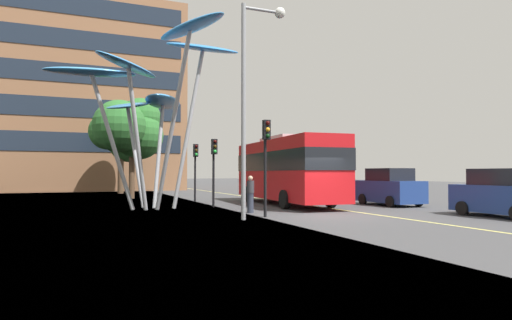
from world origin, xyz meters
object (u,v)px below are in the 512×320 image
object	(u,v)px
car_parked_near	(503,194)
car_parked_far	(323,183)
leaf_sculpture	(153,81)
traffic_light_kerb_far	(214,158)
traffic_light_kerb_near	(266,147)
car_parked_mid	(390,188)
street_lamp	(253,82)
red_bus	(286,167)
pedestrian	(250,194)
traffic_light_island_mid	(196,160)

from	to	relation	value
car_parked_near	car_parked_far	bearing A→B (deg)	90.15
leaf_sculpture	traffic_light_kerb_far	xyz separation A→B (m)	(3.16, -0.19, -3.83)
leaf_sculpture	traffic_light_kerb_near	size ratio (longest dim) A/B	2.55
traffic_light_kerb_far	car_parked_mid	distance (m)	9.88
leaf_sculpture	street_lamp	distance (m)	7.17
red_bus	leaf_sculpture	world-z (taller)	leaf_sculpture
traffic_light_kerb_near	car_parked_near	size ratio (longest dim) A/B	0.98
traffic_light_kerb_near	car_parked_near	bearing A→B (deg)	-22.35
car_parked_near	street_lamp	size ratio (longest dim) A/B	0.48
traffic_light_kerb_near	street_lamp	distance (m)	2.68
red_bus	traffic_light_kerb_near	world-z (taller)	traffic_light_kerb_near
traffic_light_kerb_far	pedestrian	world-z (taller)	traffic_light_kerb_far
traffic_light_kerb_far	car_parked_far	distance (m)	10.53
traffic_light_kerb_near	traffic_light_kerb_far	bearing A→B (deg)	94.73
car_parked_mid	car_parked_far	distance (m)	6.97
car_parked_near	car_parked_far	world-z (taller)	car_parked_far
traffic_light_kerb_near	traffic_light_island_mid	xyz separation A→B (m)	(-0.27, 10.42, -0.24)
red_bus	traffic_light_island_mid	world-z (taller)	red_bus
red_bus	street_lamp	bearing A→B (deg)	-125.23
traffic_light_kerb_far	street_lamp	world-z (taller)	street_lamp
car_parked_mid	car_parked_far	world-z (taller)	car_parked_far
car_parked_far	pedestrian	xyz separation A→B (m)	(-8.78, -8.33, -0.25)
red_bus	traffic_light_island_mid	size ratio (longest dim) A/B	3.03
car_parked_near	street_lamp	xyz separation A→B (m)	(-9.72, 3.10, 4.42)
traffic_light_island_mid	red_bus	bearing A→B (deg)	-45.62
traffic_light_kerb_far	pedestrian	bearing A→B (deg)	-81.20
car_parked_near	street_lamp	bearing A→B (deg)	162.32
red_bus	pedestrian	world-z (taller)	red_bus
street_lamp	leaf_sculpture	bearing A→B (deg)	113.50
car_parked_mid	street_lamp	bearing A→B (deg)	-158.08
car_parked_near	car_parked_far	distance (m)	14.01
pedestrian	traffic_light_kerb_far	bearing A→B (deg)	98.80
car_parked_far	street_lamp	size ratio (longest dim) A/B	0.45
traffic_light_kerb_near	car_parked_mid	xyz separation A→B (m)	(8.98, 3.37, -1.89)
leaf_sculpture	car_parked_near	distance (m)	16.73
traffic_light_kerb_near	traffic_light_island_mid	world-z (taller)	traffic_light_kerb_near
traffic_light_kerb_far	car_parked_mid	xyz separation A→B (m)	(9.45, -2.38, -1.63)
car_parked_near	red_bus	bearing A→B (deg)	117.01
leaf_sculpture	street_lamp	size ratio (longest dim) A/B	1.19
traffic_light_island_mid	traffic_light_kerb_near	bearing A→B (deg)	-88.51
traffic_light_island_mid	pedestrian	size ratio (longest dim) A/B	2.15
street_lamp	pedestrian	xyz separation A→B (m)	(0.91, 2.57, -4.51)
traffic_light_kerb_near	traffic_light_kerb_far	distance (m)	5.77
red_bus	traffic_light_kerb_far	world-z (taller)	red_bus
car_parked_far	red_bus	bearing A→B (deg)	-139.66
traffic_light_kerb_near	red_bus	bearing A→B (deg)	57.36
car_parked_near	car_parked_mid	size ratio (longest dim) A/B	1.05
traffic_light_island_mid	pedestrian	bearing A→B (deg)	-87.45
traffic_light_island_mid	car_parked_near	xyz separation A→B (m)	(9.19, -14.09, -1.68)
traffic_light_kerb_far	street_lamp	bearing A→B (deg)	-92.98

